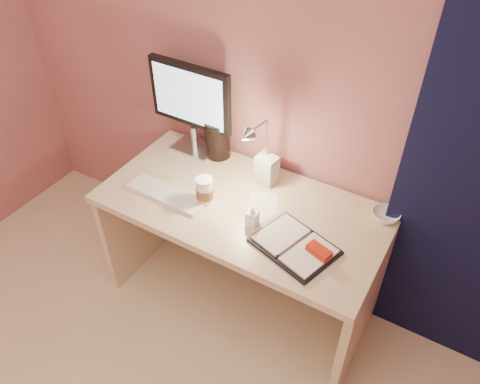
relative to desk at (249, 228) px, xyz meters
The scene contains 12 objects.
desk is the anchor object (origin of this frame).
monitor 0.73m from the desk, 157.71° to the left, with size 0.48×0.17×0.51m.
keyboard 0.48m from the desk, 149.33° to the right, with size 0.42×0.12×0.02m, color white.
planner 0.47m from the desk, 29.94° to the right, with size 0.41×0.35×0.05m.
paper_a 0.24m from the desk, 10.12° to the right, with size 0.15×0.15×0.00m, color silver.
paper_b 0.26m from the desk, 34.84° to the right, with size 0.13×0.13×0.00m, color silver.
coffee_cup 0.37m from the desk, 138.71° to the right, with size 0.08×0.08×0.14m.
bowl 0.70m from the desk, 15.83° to the left, with size 0.13×0.13×0.04m, color white.
lotion_bottle 0.35m from the desk, 57.14° to the right, with size 0.05×0.05×0.12m, color white.
dark_jar 0.50m from the desk, 146.79° to the left, with size 0.14×0.14×0.19m, color black.
product_box 0.33m from the desk, 82.06° to the left, with size 0.10×0.08×0.15m, color silver.
desk_lamp 0.47m from the desk, 71.35° to the left, with size 0.11×0.23×0.38m.
Camera 1 is at (0.85, -0.08, 2.25)m, focal length 35.00 mm.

